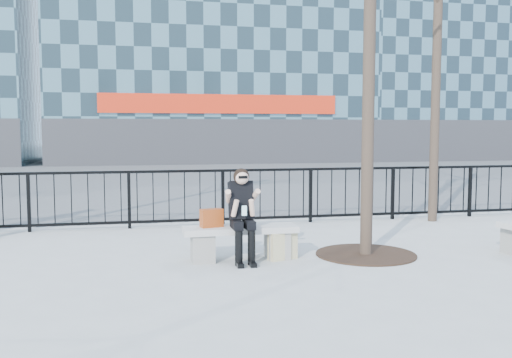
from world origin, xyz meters
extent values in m
plane|color=#989893|center=(0.00, 0.00, 0.00)|extent=(120.00, 120.00, 0.00)
cube|color=#474747|center=(0.00, 15.00, 0.00)|extent=(60.00, 23.00, 0.01)
cube|color=black|center=(0.00, 3.00, 1.08)|extent=(14.00, 0.05, 0.05)
cube|color=black|center=(0.00, 3.00, 0.12)|extent=(14.00, 0.05, 0.05)
cube|color=#2D2D30|center=(3.00, 21.96, 1.20)|extent=(18.00, 0.08, 2.40)
cube|color=#B6210C|center=(3.00, 21.90, 3.20)|extent=(12.60, 0.12, 1.00)
cube|color=slate|center=(20.00, 27.00, 10.00)|extent=(16.00, 10.00, 20.00)
cube|color=#2D2D30|center=(20.00, 21.96, 1.20)|extent=(16.00, 0.08, 2.40)
cylinder|color=black|center=(1.90, -0.10, 3.75)|extent=(0.18, 0.18, 7.50)
cylinder|color=black|center=(4.50, 2.60, 3.50)|extent=(0.18, 0.18, 7.00)
cylinder|color=black|center=(1.90, -0.10, 0.01)|extent=(1.50, 1.50, 0.02)
cube|color=slate|center=(-0.55, 0.00, 0.20)|extent=(0.32, 0.38, 0.40)
cube|color=slate|center=(0.55, 0.00, 0.20)|extent=(0.32, 0.38, 0.40)
cube|color=#999791|center=(0.00, 0.00, 0.45)|extent=(1.65, 0.46, 0.09)
cube|color=#933812|center=(-0.42, 0.02, 0.62)|extent=(0.34, 0.22, 0.26)
cube|color=beige|center=(0.60, -0.11, 0.20)|extent=(0.45, 0.28, 0.40)
camera|label=1|loc=(-1.47, -8.01, 1.90)|focal=40.00mm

